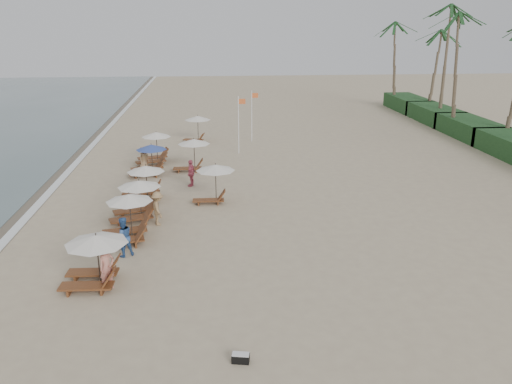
{
  "coord_description": "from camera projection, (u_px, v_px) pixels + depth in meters",
  "views": [
    {
      "loc": [
        -1.42,
        -21.86,
        9.86
      ],
      "look_at": [
        1.0,
        4.03,
        1.3
      ],
      "focal_mm": 36.24,
      "sensor_mm": 36.0,
      "label": 1
    }
  ],
  "objects": [
    {
      "name": "beachgoer_near",
      "position": [
        107.0,
        268.0,
        19.81
      ],
      "size": [
        0.77,
        0.77,
        1.81
      ],
      "primitive_type": "imported",
      "rotation": [
        0.0,
        0.0,
        0.78
      ],
      "color": "tan",
      "rests_on": "ground"
    },
    {
      "name": "inland_station_2",
      "position": [
        196.0,
        125.0,
        44.36
      ],
      "size": [
        2.53,
        2.24,
        2.22
      ],
      "color": "brown",
      "rests_on": "ground"
    },
    {
      "name": "beachgoer_mid_a",
      "position": [
        123.0,
        237.0,
        22.63
      ],
      "size": [
        1.1,
        1.02,
        1.82
      ],
      "primitive_type": "imported",
      "rotation": [
        0.0,
        0.0,
        3.62
      ],
      "color": "#325A97",
      "rests_on": "ground"
    },
    {
      "name": "lounger_station_0",
      "position": [
        92.0,
        260.0,
        20.04
      ],
      "size": [
        2.74,
        2.44,
        2.12
      ],
      "color": "brown",
      "rests_on": "ground"
    },
    {
      "name": "beachgoer_mid_b",
      "position": [
        158.0,
        208.0,
        26.19
      ],
      "size": [
        0.94,
        1.27,
        1.76
      ],
      "primitive_type": "imported",
      "rotation": [
        0.0,
        0.0,
        1.85
      ],
      "color": "#9C794F",
      "rests_on": "ground"
    },
    {
      "name": "duffel_bag",
      "position": [
        241.0,
        358.0,
        15.7
      ],
      "size": [
        0.58,
        0.37,
        0.3
      ],
      "color": "black",
      "rests_on": "ground"
    },
    {
      "name": "inland_station_1",
      "position": [
        191.0,
        152.0,
        35.59
      ],
      "size": [
        2.67,
        2.24,
        2.22
      ],
      "color": "brown",
      "rests_on": "ground"
    },
    {
      "name": "beachgoer_far_a",
      "position": [
        191.0,
        173.0,
        32.42
      ],
      "size": [
        0.71,
        1.09,
        1.72
      ],
      "primitive_type": "imported",
      "rotation": [
        0.0,
        0.0,
        4.39
      ],
      "color": "#B4485C",
      "rests_on": "ground"
    },
    {
      "name": "lounger_station_3",
      "position": [
        142.0,
        185.0,
        29.74
      ],
      "size": [
        2.69,
        2.16,
        2.08
      ],
      "color": "brown",
      "rests_on": "ground"
    },
    {
      "name": "flag_pole_far",
      "position": [
        252.0,
        113.0,
        44.26
      ],
      "size": [
        0.6,
        0.08,
        4.36
      ],
      "color": "silver",
      "rests_on": "ground"
    },
    {
      "name": "foam_line",
      "position": [
        54.0,
        188.0,
        32.34
      ],
      "size": [
        0.5,
        140.0,
        0.02
      ],
      "primitive_type": "cube",
      "color": "white",
      "rests_on": "ground"
    },
    {
      "name": "wet_sand_band",
      "position": [
        32.0,
        188.0,
        32.23
      ],
      "size": [
        3.2,
        140.0,
        0.01
      ],
      "primitive_type": "cube",
      "color": "#6B5E4C",
      "rests_on": "ground"
    },
    {
      "name": "ground",
      "position": [
        243.0,
        246.0,
        23.88
      ],
      "size": [
        160.0,
        160.0,
        0.0
      ],
      "primitive_type": "plane",
      "color": "tan",
      "rests_on": "ground"
    },
    {
      "name": "beachgoer_far_b",
      "position": [
        144.0,
        158.0,
        35.79
      ],
      "size": [
        0.93,
        1.02,
        1.76
      ],
      "primitive_type": "imported",
      "rotation": [
        0.0,
        0.0,
        1.01
      ],
      "color": "tan",
      "rests_on": "ground"
    },
    {
      "name": "lounger_station_2",
      "position": [
        135.0,
        202.0,
        26.88
      ],
      "size": [
        2.79,
        2.7,
        2.12
      ],
      "color": "brown",
      "rests_on": "ground"
    },
    {
      "name": "lounger_station_4",
      "position": [
        147.0,
        161.0,
        34.89
      ],
      "size": [
        2.71,
        2.59,
        2.08
      ],
      "color": "brown",
      "rests_on": "ground"
    },
    {
      "name": "lounger_station_5",
      "position": [
        153.0,
        149.0,
        37.71
      ],
      "size": [
        2.71,
        2.65,
        2.31
      ],
      "color": "brown",
      "rests_on": "ground"
    },
    {
      "name": "inland_station_0",
      "position": [
        213.0,
        178.0,
        29.23
      ],
      "size": [
        2.54,
        2.24,
        2.22
      ],
      "color": "brown",
      "rests_on": "ground"
    },
    {
      "name": "flag_pole_near",
      "position": [
        239.0,
        122.0,
        40.07
      ],
      "size": [
        0.59,
        0.08,
        4.49
      ],
      "color": "silver",
      "rests_on": "ground"
    },
    {
      "name": "lounger_station_1",
      "position": [
        125.0,
        220.0,
        24.16
      ],
      "size": [
        2.71,
        2.35,
        2.33
      ],
      "color": "brown",
      "rests_on": "ground"
    }
  ]
}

